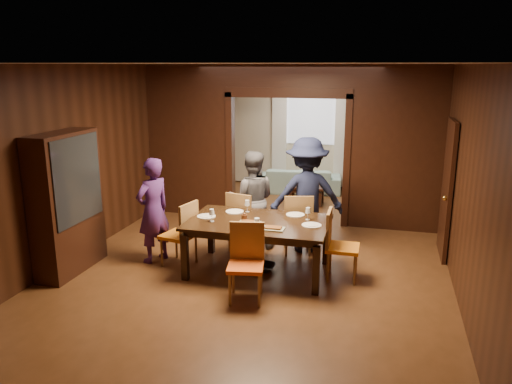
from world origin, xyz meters
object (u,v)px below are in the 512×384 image
(chair_far_l, at_px, (245,221))
(hutch, at_px, (67,203))
(dining_table, at_px, (258,246))
(coffee_table, at_px, (306,195))
(person_purple, at_px, (153,210))
(person_navy, at_px, (307,195))
(chair_left, at_px, (178,233))
(sofa, at_px, (299,180))
(chair_far_r, at_px, (297,223))
(chair_right, at_px, (343,245))
(chair_near, at_px, (246,264))
(person_grey, at_px, (252,200))

(chair_far_l, distance_m, hutch, 2.66)
(dining_table, xyz_separation_m, coffee_table, (0.07, 3.74, -0.18))
(person_purple, height_order, person_navy, person_navy)
(person_purple, height_order, chair_left, person_purple)
(dining_table, bearing_deg, sofa, 92.98)
(person_purple, height_order, chair_far_l, person_purple)
(chair_far_r, bearing_deg, chair_right, 118.37)
(person_navy, xyz_separation_m, chair_right, (0.67, -0.97, -0.42))
(chair_right, bearing_deg, chair_left, 91.89)
(sofa, bearing_deg, person_navy, 94.48)
(person_navy, bearing_deg, chair_near, 58.35)
(person_purple, distance_m, sofa, 4.95)
(person_purple, bearing_deg, chair_far_r, 138.49)
(chair_right, bearing_deg, hutch, 99.52)
(chair_right, relative_size, chair_near, 1.00)
(person_navy, distance_m, chair_right, 1.25)
(hutch, bearing_deg, person_grey, 35.19)
(person_navy, xyz_separation_m, chair_near, (-0.44, -1.94, -0.42))
(person_grey, bearing_deg, coffee_table, -111.65)
(dining_table, bearing_deg, person_navy, 63.43)
(chair_left, relative_size, chair_far_r, 1.00)
(coffee_table, height_order, chair_near, chair_near)
(dining_table, height_order, hutch, hutch)
(person_navy, bearing_deg, person_grey, -15.34)
(person_navy, height_order, chair_left, person_navy)
(sofa, height_order, chair_near, chair_near)
(person_grey, height_order, chair_near, person_grey)
(sofa, bearing_deg, chair_far_r, 92.45)
(person_grey, height_order, sofa, person_grey)
(chair_right, distance_m, chair_far_r, 1.14)
(person_grey, relative_size, chair_near, 1.62)
(person_purple, relative_size, dining_table, 0.80)
(person_purple, relative_size, person_navy, 0.87)
(coffee_table, distance_m, chair_near, 4.66)
(chair_far_l, bearing_deg, chair_far_r, -160.16)
(hutch, bearing_deg, chair_far_l, 32.71)
(person_grey, relative_size, sofa, 0.82)
(chair_far_r, bearing_deg, dining_table, 50.88)
(person_grey, distance_m, chair_near, 1.96)
(chair_right, bearing_deg, person_purple, 90.55)
(dining_table, bearing_deg, chair_far_l, 118.36)
(sofa, distance_m, chair_near, 5.65)
(dining_table, bearing_deg, person_grey, 110.17)
(chair_left, bearing_deg, chair_right, 105.32)
(chair_near, bearing_deg, chair_right, 30.79)
(person_purple, height_order, sofa, person_purple)
(person_purple, relative_size, hutch, 0.79)
(sofa, bearing_deg, chair_left, 71.54)
(person_purple, height_order, chair_near, person_purple)
(sofa, relative_size, chair_far_l, 1.97)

